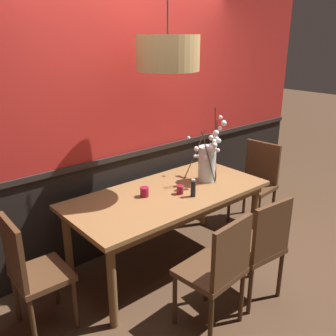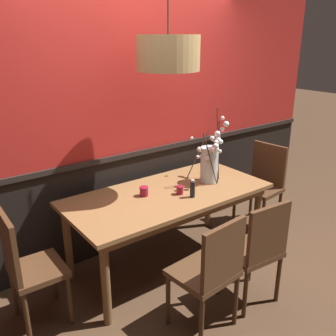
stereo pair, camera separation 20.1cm
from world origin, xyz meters
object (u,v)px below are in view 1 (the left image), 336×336
Objects in this scene: chair_head_east_end at (256,179)px; pendant_lamp at (168,53)px; chair_far_side_right at (140,180)px; chair_far_side_left at (96,197)px; chair_near_side_right at (260,245)px; candle_holder_nearer_center at (144,192)px; condiment_bottle at (193,188)px; vase_with_blossoms at (208,162)px; candle_holder_nearer_edge at (180,190)px; dining_table at (168,200)px; chair_near_side_left at (218,268)px; chair_head_west_end at (31,270)px.

chair_head_east_end is 1.98m from pendant_lamp.
pendant_lamp is (-0.29, -0.82, 1.44)m from chair_far_side_right.
chair_near_side_right is (0.50, -1.75, 0.02)m from chair_far_side_left.
condiment_bottle is (0.33, -0.28, 0.03)m from candle_holder_nearer_center.
chair_head_east_end is 1.30× the size of vase_with_blossoms.
chair_near_side_right reaches higher than candle_holder_nearer_center.
candle_holder_nearer_center is 1.09× the size of candle_holder_nearer_edge.
dining_table is 1.93× the size of chair_far_side_right.
chair_far_side_left is (-0.27, 0.88, -0.18)m from dining_table.
chair_near_side_left is at bearing -93.21° from candle_holder_nearer_center.
condiment_bottle is (-0.20, -1.07, 0.30)m from chair_far_side_right.
chair_near_side_left reaches higher than candle_holder_nearer_edge.
chair_near_side_right is 1.13× the size of pendant_lamp.
chair_head_east_end is at bearing 0.96° from dining_table.
dining_table is 2.03× the size of chair_near_side_right.
chair_head_west_end reaches higher than chair_near_side_left.
pendant_lamp is at bearing 1.75° from chair_head_west_end.
chair_head_west_end reaches higher than chair_near_side_right.
chair_far_side_left is at bearing 152.69° from chair_head_east_end.
chair_head_west_end is 1.77m from chair_near_side_right.
vase_with_blossoms is (0.76, -0.90, 0.46)m from chair_far_side_left.
chair_near_side_left is 5.74× the size of condiment_bottle.
chair_near_side_left is 1.14× the size of pendant_lamp.
chair_far_side_left is 1.86m from chair_head_east_end.
vase_with_blossoms is 0.46m from candle_holder_nearer_edge.
chair_head_east_end reaches higher than chair_head_west_end.
chair_head_west_end is 10.99× the size of candle_holder_nearer_center.
chair_head_west_end is 1.84m from chair_far_side_right.
candle_holder_nearer_center is (0.05, 0.94, 0.28)m from chair_near_side_left.
candle_holder_nearer_edge is at bearing 102.56° from chair_near_side_right.
condiment_bottle is (0.05, -0.12, 0.04)m from candle_holder_nearer_edge.
chair_head_west_end reaches higher than condiment_bottle.
condiment_bottle is at bearing -67.02° from candle_holder_nearer_edge.
vase_with_blossoms reaches higher than dining_table.
pendant_lamp is at bearing -70.86° from chair_far_side_left.
dining_table is 23.78× the size of candle_holder_nearer_edge.
vase_with_blossoms is at bearing 26.39° from condiment_bottle.
chair_near_side_left is 10.86× the size of candle_holder_nearer_center.
chair_head_east_end is at bearing 5.13° from candle_holder_nearer_edge.
condiment_bottle is 1.17m from pendant_lamp.
pendant_lamp is at bearing 179.49° from chair_head_east_end.
vase_with_blossoms reaches higher than candle_holder_nearer_edge.
chair_head_east_end is 1.02× the size of chair_near_side_left.
chair_near_side_left is at bearing -107.25° from dining_table.
dining_table is 0.29m from condiment_bottle.
candle_holder_nearer_center is at bearing 172.45° from vase_with_blossoms.
chair_far_side_right is 0.99m from vase_with_blossoms.
chair_far_side_right reaches higher than chair_head_west_end.
candle_holder_nearer_edge is (-0.25, -0.95, 0.26)m from chair_far_side_right.
vase_with_blossoms is (-0.89, -0.05, 0.42)m from chair_head_east_end.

